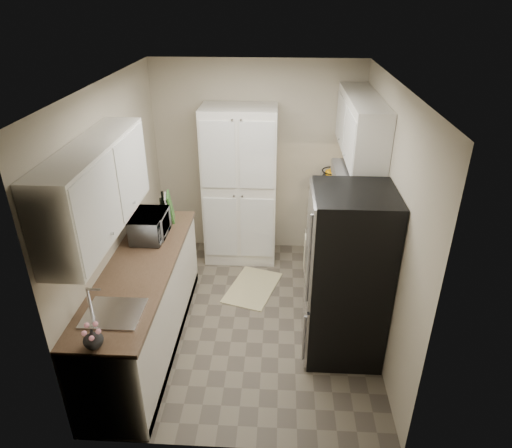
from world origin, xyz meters
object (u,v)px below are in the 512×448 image
toaster_oven (331,186)px  microwave (150,226)px  wine_bottle (163,206)px  electric_range (339,264)px  pantry_cabinet (240,186)px  refrigerator (347,276)px

toaster_oven → microwave: bearing=-133.6°
wine_bottle → electric_range: bearing=-5.2°
pantry_cabinet → refrigerator: bearing=-56.5°
pantry_cabinet → microwave: bearing=-124.1°
refrigerator → toaster_oven: 1.75m
pantry_cabinet → electric_range: bearing=-38.2°
wine_bottle → microwave: bearing=-93.3°
pantry_cabinet → refrigerator: pantry_cabinet is taller
microwave → toaster_oven: bearing=-57.4°
electric_range → wine_bottle: wine_bottle is taller
refrigerator → microwave: 2.04m
pantry_cabinet → toaster_oven: 1.13m
electric_range → toaster_oven: size_ratio=2.89×
electric_range → refrigerator: size_ratio=0.66×
microwave → toaster_oven: size_ratio=1.21×
pantry_cabinet → toaster_oven: bearing=0.7°
wine_bottle → toaster_oven: (1.92, 0.76, -0.03)m
microwave → toaster_oven: 2.30m
toaster_oven → wine_bottle: bearing=-144.2°
refrigerator → microwave: size_ratio=3.59×
electric_range → microwave: 2.09m
electric_range → wine_bottle: bearing=174.8°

